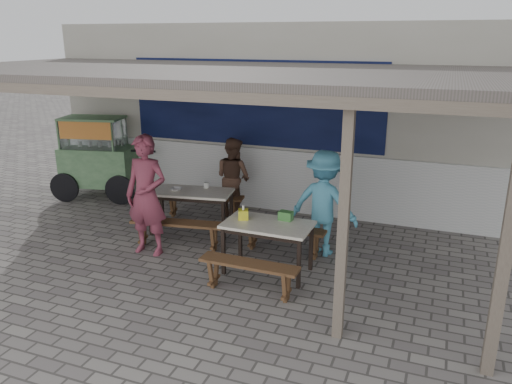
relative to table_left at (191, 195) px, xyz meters
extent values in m
plane|color=slate|center=(0.68, -1.32, -0.67)|extent=(60.00, 60.00, 0.00)
cube|color=#B5B0A3|center=(0.68, 2.28, 1.08)|extent=(9.00, 1.20, 3.50)
cube|color=silver|center=(0.68, 1.65, -0.07)|extent=(9.00, 0.10, 1.20)
cube|color=#101B4E|center=(0.48, 1.67, 1.38)|extent=(5.00, 0.03, 1.60)
cube|color=#554C49|center=(0.68, -0.32, 2.08)|extent=(9.00, 4.20, 0.12)
cube|color=#706454|center=(0.68, -2.37, 1.98)|extent=(9.00, 0.12, 0.12)
cube|color=#706454|center=(4.58, -2.32, 0.68)|extent=(0.12, 0.12, 2.70)
cube|color=#706454|center=(3.03, -2.22, 0.68)|extent=(0.11, 0.11, 2.70)
cube|color=white|center=(0.00, 0.00, 0.06)|extent=(1.49, 0.87, 0.04)
cube|color=black|center=(0.00, 0.00, 0.00)|extent=(1.37, 0.75, 0.06)
cube|color=black|center=(-0.59, -0.36, -0.31)|extent=(0.05, 0.05, 0.71)
cube|color=black|center=(0.68, -0.15, -0.31)|extent=(0.05, 0.05, 0.71)
cube|color=black|center=(-0.68, 0.15, -0.31)|extent=(0.05, 0.05, 0.71)
cube|color=black|center=(0.59, 0.36, -0.31)|extent=(0.05, 0.05, 0.71)
cube|color=brown|center=(0.12, -0.69, -0.24)|extent=(1.53, 0.52, 0.04)
cube|color=brown|center=(-0.48, -0.79, -0.46)|extent=(0.10, 0.28, 0.41)
cube|color=brown|center=(0.71, -0.59, -0.46)|extent=(0.10, 0.28, 0.41)
cube|color=brown|center=(-0.12, 0.69, -0.24)|extent=(1.53, 0.52, 0.04)
cube|color=brown|center=(-0.71, 0.59, -0.46)|extent=(0.10, 0.28, 0.41)
cube|color=brown|center=(0.48, 0.79, -0.46)|extent=(0.10, 0.28, 0.41)
cube|color=white|center=(1.74, -0.98, 0.06)|extent=(1.24, 0.73, 0.04)
cube|color=black|center=(1.74, -0.98, 0.00)|extent=(1.14, 0.63, 0.06)
cube|color=black|center=(1.18, -1.27, -0.31)|extent=(0.05, 0.05, 0.71)
cube|color=black|center=(2.30, -1.29, -0.31)|extent=(0.05, 0.05, 0.71)
cube|color=black|center=(1.19, -0.68, -0.31)|extent=(0.05, 0.05, 0.71)
cube|color=black|center=(2.31, -0.69, -0.31)|extent=(0.05, 0.05, 0.71)
cube|color=brown|center=(1.73, -1.67, -0.24)|extent=(1.34, 0.30, 0.04)
cube|color=brown|center=(1.22, -1.67, -0.46)|extent=(0.05, 0.28, 0.41)
cube|color=brown|center=(2.25, -1.68, -0.46)|extent=(0.05, 0.28, 0.41)
cube|color=brown|center=(1.76, -0.29, -0.24)|extent=(1.34, 0.30, 0.04)
cube|color=brown|center=(1.24, -0.28, -0.46)|extent=(0.05, 0.28, 0.41)
cube|color=brown|center=(2.27, -0.30, -0.46)|extent=(0.05, 0.28, 0.41)
cube|color=#6C9865|center=(-2.72, 1.08, 0.03)|extent=(1.59, 1.06, 0.76)
cube|color=#6C9865|center=(-2.72, 1.08, -0.37)|extent=(1.53, 1.00, 0.05)
cylinder|color=black|center=(-3.21, 0.55, -0.37)|extent=(0.60, 0.18, 0.60)
cylinder|color=black|center=(-2.06, 0.81, -0.37)|extent=(0.60, 0.18, 0.60)
cube|color=silver|center=(-2.78, 1.07, 0.71)|extent=(1.30, 0.89, 0.59)
cube|color=#6C9865|center=(-2.78, 1.07, 1.00)|extent=(1.35, 0.94, 0.04)
cube|color=#E03C34|center=(-2.70, 0.73, 0.81)|extent=(1.06, 0.26, 0.35)
cylinder|color=black|center=(-1.88, 1.27, 0.36)|extent=(0.75, 0.21, 0.04)
imported|color=brown|center=(-0.22, -0.99, 0.27)|extent=(0.69, 0.46, 1.87)
imported|color=brown|center=(0.34, 1.04, 0.08)|extent=(0.88, 0.79, 1.50)
imported|color=#4B9DBD|center=(2.33, -0.05, 0.15)|extent=(1.14, 0.77, 1.64)
cube|color=yellow|center=(1.36, -0.95, 0.15)|extent=(0.18, 0.18, 0.14)
cube|color=#3D7B37|center=(1.94, -0.77, 0.15)|extent=(0.20, 0.14, 0.13)
cylinder|color=silver|center=(0.17, 0.25, 0.13)|extent=(0.09, 0.09, 0.10)
imported|color=white|center=(-0.24, -0.07, 0.10)|extent=(0.21, 0.21, 0.05)
camera|label=1|loc=(3.93, -7.15, 2.58)|focal=35.00mm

